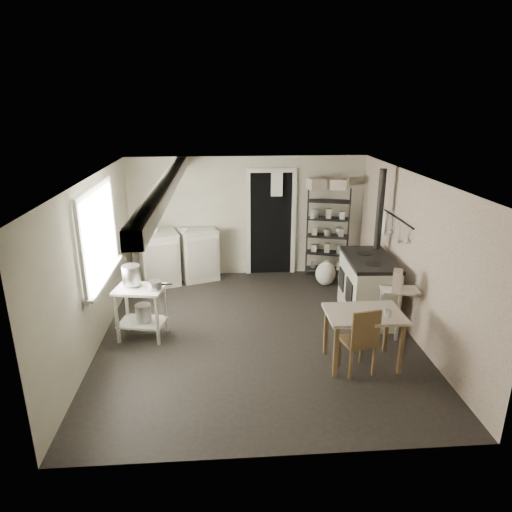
{
  "coord_description": "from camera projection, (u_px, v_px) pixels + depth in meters",
  "views": [
    {
      "loc": [
        -0.47,
        -6.03,
        3.26
      ],
      "look_at": [
        0.0,
        0.3,
        1.1
      ],
      "focal_mm": 32.0,
      "sensor_mm": 36.0,
      "label": 1
    }
  ],
  "objects": [
    {
      "name": "work_table",
      "position": [
        362.0,
        337.0,
        5.87
      ],
      "size": [
        0.96,
        0.67,
        0.73
      ],
      "primitive_type": null,
      "rotation": [
        0.0,
        0.0,
        0.0
      ],
      "color": "#BFB4A3",
      "rests_on": "ground"
    },
    {
      "name": "floor",
      "position": [
        257.0,
        332.0,
        6.78
      ],
      "size": [
        5.0,
        5.0,
        0.0
      ],
      "primitive_type": "plane",
      "color": "black",
      "rests_on": "ground"
    },
    {
      "name": "flour_sack",
      "position": [
        326.0,
        273.0,
        8.46
      ],
      "size": [
        0.44,
        0.4,
        0.45
      ],
      "primitive_type": "ellipsoid",
      "rotation": [
        0.0,
        0.0,
        -0.24
      ],
      "color": "silver",
      "rests_on": "ground"
    },
    {
      "name": "oats_box",
      "position": [
        398.0,
        276.0,
        6.18
      ],
      "size": [
        0.19,
        0.23,
        0.3
      ],
      "primitive_type": "cube",
      "rotation": [
        0.0,
        0.0,
        -0.42
      ],
      "color": "beige",
      "rests_on": "side_ledge"
    },
    {
      "name": "saucepan",
      "position": [
        155.0,
        285.0,
        6.32
      ],
      "size": [
        0.23,
        0.23,
        0.1
      ],
      "primitive_type": "cylinder",
      "rotation": [
        0.0,
        0.0,
        0.27
      ],
      "color": "#B4B4B6",
      "rests_on": "prep_table"
    },
    {
      "name": "prep_table",
      "position": [
        142.0,
        312.0,
        6.52
      ],
      "size": [
        0.75,
        0.59,
        0.77
      ],
      "primitive_type": null,
      "rotation": [
        0.0,
        0.0,
        -0.18
      ],
      "color": "beige",
      "rests_on": "ground"
    },
    {
      "name": "ceiling",
      "position": [
        258.0,
        178.0,
        6.04
      ],
      "size": [
        5.0,
        5.0,
        0.0
      ],
      "primitive_type": "plane",
      "rotation": [
        3.14,
        0.0,
        0.0
      ],
      "color": "silver",
      "rests_on": "wall_back"
    },
    {
      "name": "chair",
      "position": [
        358.0,
        337.0,
        5.67
      ],
      "size": [
        0.45,
        0.46,
        0.91
      ],
      "primitive_type": null,
      "rotation": [
        0.0,
        0.0,
        0.21
      ],
      "color": "brown",
      "rests_on": "ground"
    },
    {
      "name": "stovepipe",
      "position": [
        380.0,
        212.0,
        7.23
      ],
      "size": [
        0.15,
        0.15,
        1.5
      ],
      "primitive_type": null,
      "rotation": [
        0.0,
        0.0,
        0.39
      ],
      "color": "black",
      "rests_on": "stove"
    },
    {
      "name": "floor_crock",
      "position": [
        368.0,
        324.0,
        6.87
      ],
      "size": [
        0.16,
        0.16,
        0.16
      ],
      "primitive_type": "cylinder",
      "rotation": [
        0.0,
        0.0,
        0.31
      ],
      "color": "silver",
      "rests_on": "ground"
    },
    {
      "name": "ceiling_beam",
      "position": [
        167.0,
        186.0,
        5.99
      ],
      "size": [
        0.18,
        5.0,
        0.18
      ],
      "primitive_type": null,
      "color": "beige",
      "rests_on": "ceiling"
    },
    {
      "name": "counter_cup",
      "position": [
        156.0,
        234.0,
        8.31
      ],
      "size": [
        0.14,
        0.14,
        0.09
      ],
      "primitive_type": "imported",
      "rotation": [
        0.0,
        0.0,
        0.17
      ],
      "color": "silver",
      "rests_on": "base_cabinets"
    },
    {
      "name": "stockpot",
      "position": [
        131.0,
        275.0,
        6.42
      ],
      "size": [
        0.31,
        0.31,
        0.27
      ],
      "primitive_type": "cylinder",
      "rotation": [
        0.0,
        0.0,
        -0.24
      ],
      "color": "#B4B4B6",
      "rests_on": "prep_table"
    },
    {
      "name": "bucket",
      "position": [
        143.0,
        313.0,
        6.54
      ],
      "size": [
        0.27,
        0.27,
        0.25
      ],
      "primitive_type": "cylinder",
      "rotation": [
        0.0,
        0.0,
        0.2
      ],
      "color": "#B4B4B6",
      "rests_on": "prep_table"
    },
    {
      "name": "shelf_jar",
      "position": [
        312.0,
        207.0,
        8.6
      ],
      "size": [
        0.08,
        0.09,
        0.17
      ],
      "primitive_type": "imported",
      "rotation": [
        0.0,
        0.0,
        -0.09
      ],
      "color": "silver",
      "rests_on": "shelf_rack"
    },
    {
      "name": "window",
      "position": [
        97.0,
        235.0,
        6.33
      ],
      "size": [
        0.12,
        1.76,
        1.28
      ],
      "primitive_type": null,
      "color": "beige",
      "rests_on": "wall_left"
    },
    {
      "name": "stove",
      "position": [
        367.0,
        290.0,
        7.17
      ],
      "size": [
        0.74,
        1.27,
        0.97
      ],
      "primitive_type": null,
      "rotation": [
        0.0,
        0.0,
        -0.05
      ],
      "color": "beige",
      "rests_on": "ground"
    },
    {
      "name": "shelf_rack",
      "position": [
        328.0,
        228.0,
        8.76
      ],
      "size": [
        0.86,
        0.52,
        1.71
      ],
      "primitive_type": null,
      "rotation": [
        0.0,
        0.0,
        -0.28
      ],
      "color": "black",
      "rests_on": "ground"
    },
    {
      "name": "storage_box_a",
      "position": [
        317.0,
        173.0,
        8.36
      ],
      "size": [
        0.34,
        0.31,
        0.2
      ],
      "primitive_type": "cube",
      "rotation": [
        0.0,
        0.0,
        0.2
      ],
      "color": "beige",
      "rests_on": "shelf_rack"
    },
    {
      "name": "utensil_rail",
      "position": [
        397.0,
        219.0,
        7.0
      ],
      "size": [
        0.06,
        1.2,
        0.44
      ],
      "primitive_type": null,
      "color": "#B4B4B6",
      "rests_on": "wall_right"
    },
    {
      "name": "base_cabinets",
      "position": [
        179.0,
        258.0,
        8.6
      ],
      "size": [
        1.63,
        1.1,
        0.99
      ],
      "primitive_type": null,
      "rotation": [
        0.0,
        0.0,
        0.33
      ],
      "color": "beige",
      "rests_on": "ground"
    },
    {
      "name": "side_ledge",
      "position": [
        397.0,
        313.0,
        6.43
      ],
      "size": [
        0.55,
        0.33,
        0.8
      ],
      "primitive_type": null,
      "rotation": [
        0.0,
        0.0,
        -0.11
      ],
      "color": "beige",
      "rests_on": "ground"
    },
    {
      "name": "wall_left",
      "position": [
        94.0,
        263.0,
        6.25
      ],
      "size": [
        0.02,
        5.0,
        2.3
      ],
      "primitive_type": "cube",
      "color": "#B5B19B",
      "rests_on": "ground"
    },
    {
      "name": "wallpaper_panel",
      "position": [
        412.0,
        256.0,
        6.56
      ],
      "size": [
        0.01,
        5.0,
        2.3
      ],
      "primitive_type": null,
      "color": "#C1AF9D",
      "rests_on": "wall_right"
    },
    {
      "name": "doorway",
      "position": [
        271.0,
        224.0,
        8.82
      ],
      "size": [
        0.96,
        0.1,
        2.08
      ],
      "primitive_type": null,
      "color": "beige",
      "rests_on": "ground"
    },
    {
      "name": "storage_box_b",
      "position": [
        340.0,
        174.0,
        8.39
      ],
      "size": [
        0.38,
        0.37,
        0.19
      ],
      "primitive_type": "cube",
      "rotation": [
        0.0,
        0.0,
        -0.39
      ],
      "color": "beige",
      "rests_on": "shelf_rack"
    },
    {
      "name": "wall_right",
      "position": [
        413.0,
        256.0,
        6.57
      ],
      "size": [
        0.02,
        5.0,
        2.3
      ],
      "primitive_type": "cube",
      "color": "#B5B19B",
      "rests_on": "ground"
    },
    {
      "name": "mixing_bowl",
      "position": [
        183.0,
        233.0,
        8.4
      ],
      "size": [
        0.33,
        0.33,
        0.06
      ],
      "primitive_type": "imported",
      "rotation": [
        0.0,
        0.0,
        -0.33
      ],
      "color": "silver",
      "rests_on": "base_cabinets"
    },
    {
      "name": "wall_front",
      "position": [
        279.0,
        352.0,
        4.05
      ],
      "size": [
        4.5,
        0.02,
        2.3
      ],
      "primitive_type": "cube",
      "color": "#B5B19B",
      "rests_on": "ground"
    },
    {
      "name": "table_cup",
      "position": [
        388.0,
        311.0,
        5.62
      ],
      "size": [
        0.12,
        0.12,
        0.09
      ],
      "primitive_type": "imported",
      "rotation": [
        0.0,
        0.0,
        0.23
      ],
      "color": "silver",
      "rests_on": "work_table"
    },
    {
      "name": "wall_back",
      "position": [
        248.0,
        217.0,
        8.77
      ],
      "size": [
        4.5,
        0.02,
        2.3
      ],
      "primitive_type": "cube",
      "color": "#B5B19B",
      "rests_on": "ground"
    }
  ]
}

